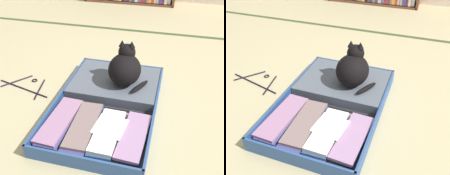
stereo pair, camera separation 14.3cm
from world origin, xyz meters
The scene contains 5 objects.
ground_plane centered at (0.00, 0.00, 0.00)m, with size 10.00×10.00×0.00m, color tan.
tatami_border centered at (0.00, 1.26, 0.00)m, with size 4.80×0.05×0.00m.
open_suitcase centered at (-0.12, -0.03, 0.04)m, with size 0.63×0.96×0.09m.
black_cat centered at (-0.05, 0.15, 0.20)m, with size 0.28×0.26×0.29m.
clothes_hanger centered at (-0.76, 0.05, 0.01)m, with size 0.43×0.27×0.01m.
Camera 2 is at (0.35, -1.27, 1.08)m, focal length 41.64 mm.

